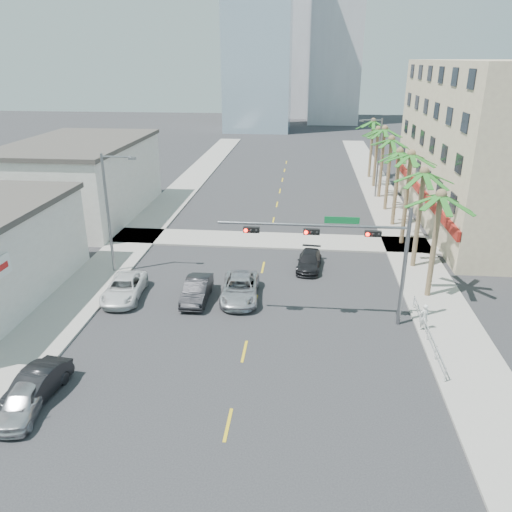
# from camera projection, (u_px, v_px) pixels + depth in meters

# --- Properties ---
(ground) EXTENTS (260.00, 260.00, 0.00)m
(ground) POSITION_uv_depth(u_px,v_px,m) (234.00, 397.00, 24.05)
(ground) COLOR #262628
(ground) RESTS_ON ground
(sidewalk_right) EXTENTS (4.00, 120.00, 0.15)m
(sidewalk_right) POSITION_uv_depth(u_px,v_px,m) (411.00, 253.00, 41.40)
(sidewalk_right) COLOR gray
(sidewalk_right) RESTS_ON ground
(sidewalk_left) EXTENTS (4.00, 120.00, 0.15)m
(sidewalk_left) POSITION_uv_depth(u_px,v_px,m) (131.00, 243.00, 43.62)
(sidewalk_left) COLOR gray
(sidewalk_left) RESTS_ON ground
(sidewalk_cross) EXTENTS (80.00, 4.00, 0.15)m
(sidewalk_cross) POSITION_uv_depth(u_px,v_px,m) (269.00, 240.00, 44.36)
(sidewalk_cross) COLOR gray
(sidewalk_cross) RESTS_ON ground
(building_right) EXTENTS (15.25, 28.00, 15.00)m
(building_right) POSITION_uv_depth(u_px,v_px,m) (509.00, 145.00, 46.96)
(building_right) COLOR tan
(building_right) RESTS_ON ground
(building_left_far) EXTENTS (11.00, 18.00, 7.20)m
(building_left_far) POSITION_uv_depth(u_px,v_px,m) (82.00, 181.00, 50.40)
(building_left_far) COLOR beige
(building_left_far) RESTS_ON ground
(tower_far_left) EXTENTS (14.00, 14.00, 48.00)m
(tower_far_left) POSITION_uv_depth(u_px,v_px,m) (258.00, 12.00, 103.68)
(tower_far_left) COLOR #99B2C6
(tower_far_left) RESTS_ON ground
(tower_far_center) EXTENTS (16.00, 16.00, 42.00)m
(tower_far_center) POSITION_uv_depth(u_px,v_px,m) (288.00, 34.00, 132.05)
(tower_far_center) COLOR #ADADB2
(tower_far_center) RESTS_ON ground
(traffic_signal_mast) EXTENTS (11.12, 0.54, 7.20)m
(traffic_signal_mast) POSITION_uv_depth(u_px,v_px,m) (350.00, 245.00, 28.99)
(traffic_signal_mast) COLOR slate
(traffic_signal_mast) RESTS_ON ground
(palm_tree_0) EXTENTS (4.80, 4.80, 7.80)m
(palm_tree_0) POSITION_uv_depth(u_px,v_px,m) (441.00, 196.00, 31.44)
(palm_tree_0) COLOR brown
(palm_tree_0) RESTS_ON ground
(palm_tree_1) EXTENTS (4.80, 4.80, 8.16)m
(palm_tree_1) POSITION_uv_depth(u_px,v_px,m) (424.00, 173.00, 36.12)
(palm_tree_1) COLOR brown
(palm_tree_1) RESTS_ON ground
(palm_tree_2) EXTENTS (4.80, 4.80, 8.52)m
(palm_tree_2) POSITION_uv_depth(u_px,v_px,m) (411.00, 155.00, 40.79)
(palm_tree_2) COLOR brown
(palm_tree_2) RESTS_ON ground
(palm_tree_3) EXTENTS (4.80, 4.80, 7.80)m
(palm_tree_3) POSITION_uv_depth(u_px,v_px,m) (400.00, 152.00, 45.86)
(palm_tree_3) COLOR brown
(palm_tree_3) RESTS_ON ground
(palm_tree_4) EXTENTS (4.80, 4.80, 8.16)m
(palm_tree_4) POSITION_uv_depth(u_px,v_px,m) (392.00, 140.00, 50.53)
(palm_tree_4) COLOR brown
(palm_tree_4) RESTS_ON ground
(palm_tree_5) EXTENTS (4.80, 4.80, 8.52)m
(palm_tree_5) POSITION_uv_depth(u_px,v_px,m) (385.00, 130.00, 55.21)
(palm_tree_5) COLOR brown
(palm_tree_5) RESTS_ON ground
(palm_tree_6) EXTENTS (4.80, 4.80, 7.80)m
(palm_tree_6) POSITION_uv_depth(u_px,v_px,m) (378.00, 130.00, 60.27)
(palm_tree_6) COLOR brown
(palm_tree_6) RESTS_ON ground
(palm_tree_7) EXTENTS (4.80, 4.80, 8.16)m
(palm_tree_7) POSITION_uv_depth(u_px,v_px,m) (373.00, 122.00, 64.95)
(palm_tree_7) COLOR brown
(palm_tree_7) RESTS_ON ground
(streetlight_left) EXTENTS (2.55, 0.25, 9.00)m
(streetlight_left) POSITION_uv_depth(u_px,v_px,m) (110.00, 208.00, 36.13)
(streetlight_left) COLOR slate
(streetlight_left) RESTS_ON ground
(streetlight_right) EXTENTS (2.55, 0.25, 9.00)m
(streetlight_right) POSITION_uv_depth(u_px,v_px,m) (377.00, 154.00, 56.28)
(streetlight_right) COLOR slate
(streetlight_right) RESTS_ON ground
(guardrail) EXTENTS (0.08, 8.08, 1.00)m
(guardrail) POSITION_uv_depth(u_px,v_px,m) (428.00, 332.00, 28.40)
(guardrail) COLOR silver
(guardrail) RESTS_ON ground
(car_parked_near) EXTENTS (2.11, 4.15, 1.35)m
(car_parked_near) POSITION_uv_depth(u_px,v_px,m) (23.00, 401.00, 22.68)
(car_parked_near) COLOR silver
(car_parked_near) RESTS_ON ground
(car_parked_mid) EXTENTS (2.01, 4.43, 1.41)m
(car_parked_mid) POSITION_uv_depth(u_px,v_px,m) (35.00, 386.00, 23.69)
(car_parked_mid) COLOR black
(car_parked_mid) RESTS_ON ground
(car_parked_far) EXTENTS (2.74, 5.23, 1.40)m
(car_parked_far) POSITION_uv_depth(u_px,v_px,m) (124.00, 288.00, 33.70)
(car_parked_far) COLOR silver
(car_parked_far) RESTS_ON ground
(car_lane_left) EXTENTS (1.61, 4.47, 1.47)m
(car_lane_left) POSITION_uv_depth(u_px,v_px,m) (197.00, 290.00, 33.39)
(car_lane_left) COLOR black
(car_lane_left) RESTS_ON ground
(car_lane_center) EXTENTS (2.70, 5.38, 1.46)m
(car_lane_center) POSITION_uv_depth(u_px,v_px,m) (240.00, 289.00, 33.60)
(car_lane_center) COLOR silver
(car_lane_center) RESTS_ON ground
(car_lane_right) EXTENTS (2.12, 4.42, 1.24)m
(car_lane_right) POSITION_uv_depth(u_px,v_px,m) (309.00, 261.00, 38.40)
(car_lane_right) COLOR black
(car_lane_right) RESTS_ON ground
(pedestrian) EXTENTS (0.71, 0.59, 1.65)m
(pedestrian) POSITION_uv_depth(u_px,v_px,m) (424.00, 317.00, 29.41)
(pedestrian) COLOR silver
(pedestrian) RESTS_ON sidewalk_right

